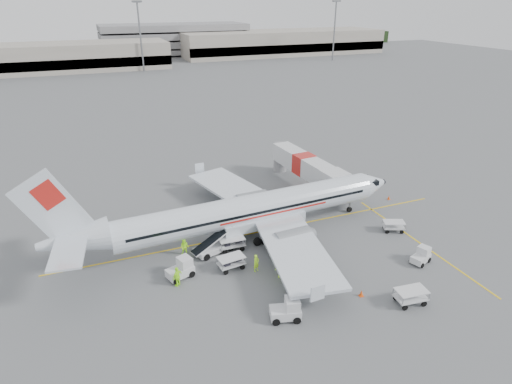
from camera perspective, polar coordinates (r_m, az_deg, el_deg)
ground at (r=46.28m, az=0.93°, el=-5.24°), size 360.00×360.00×0.00m
stripe_lead at (r=46.28m, az=0.93°, el=-5.24°), size 44.00×0.20×0.01m
stripe_cross at (r=47.42m, az=20.77°, el=-6.21°), size 0.20×20.00×0.01m
terminal_east at (r=201.99m, az=3.47°, el=19.29°), size 90.00×26.00×10.00m
parking_garage at (r=201.81m, az=-10.85°, el=19.50°), size 62.00×24.00×14.00m
treeline at (r=213.54m, az=-18.53°, el=17.89°), size 300.00×3.00×6.00m
mast_center at (r=156.86m, az=-15.14°, el=19.29°), size 3.20×1.20×22.00m
mast_east at (r=182.58m, az=10.40°, el=20.31°), size 3.20×1.20×22.00m
aircraft at (r=43.29m, az=-0.61°, el=0.19°), size 38.68×31.06×10.26m
jet_bridge at (r=56.73m, az=6.37°, el=2.84°), size 4.51×16.81×4.36m
belt_loader at (r=42.20m, az=-5.62°, el=-6.29°), size 5.63×3.45×2.86m
tug_fore at (r=43.61m, az=21.13°, el=-7.92°), size 2.28×1.78×1.55m
tug_mid at (r=34.43m, az=3.94°, el=-15.32°), size 2.66×1.95×1.84m
tug_aft at (r=39.32m, az=-10.12°, el=-10.02°), size 2.67×2.04×1.83m
cart_loaded_a at (r=40.06m, az=-3.32°, el=-9.39°), size 2.60×1.72×1.28m
cart_loaded_b at (r=42.86m, az=-3.26°, el=-6.88°), size 2.59×1.59×1.32m
cart_empty_a at (r=38.13m, az=19.92°, el=-12.97°), size 2.69×1.77×1.33m
cart_empty_b at (r=48.33m, az=17.85°, el=-4.38°), size 2.55×2.07×1.15m
cone_nose at (r=55.78m, az=17.29°, el=-0.69°), size 0.33×0.33×0.54m
cone_port at (r=56.81m, az=-3.97°, el=0.93°), size 0.38×0.38×0.63m
cone_stbd at (r=37.97m, az=13.88°, el=-12.94°), size 0.37×0.37×0.60m
crew_a at (r=39.58m, az=0.03°, el=-9.44°), size 0.72×0.61×1.69m
crew_b at (r=42.34m, az=-9.49°, el=-7.26°), size 1.09×1.02×1.79m
crew_c at (r=38.74m, az=3.29°, el=-10.25°), size 1.20×1.31×1.77m
crew_d at (r=38.31m, az=-10.43°, el=-11.02°), size 1.16×1.03×1.88m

